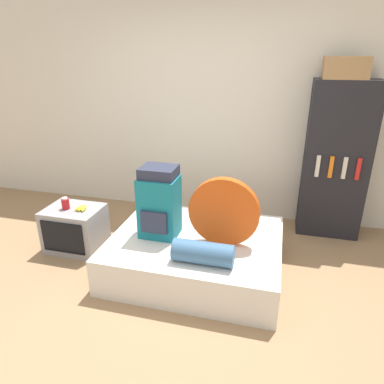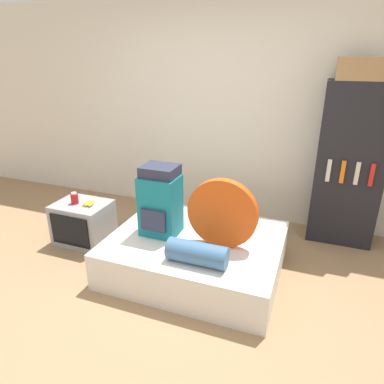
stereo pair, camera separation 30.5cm
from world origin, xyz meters
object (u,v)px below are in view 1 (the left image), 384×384
Objects in this scene: tent_bag at (224,212)px; television at (75,229)px; sleeping_roll at (203,253)px; cardboard_box at (345,68)px; bookshelf at (336,161)px; backpack at (159,203)px; canister at (65,204)px.

tent_bag is 1.67m from television.
cardboard_box is (1.08, 1.51, 1.38)m from sleeping_roll.
sleeping_roll is 1.96m from bookshelf.
television is 1.36× the size of cardboard_box.
sleeping_roll is 1.58m from television.
backpack reaches higher than television.
television is at bearing -157.90° from cardboard_box.
bookshelf is 0.97m from cardboard_box.
sleeping_roll is 1.19× the size of cardboard_box.
bookshelf reaches higher than canister.
canister is at bearing 163.92° from sleeping_roll.
television is at bearing 162.72° from sleeping_roll.
bookshelf reaches higher than television.
tent_bag reaches higher than sleeping_roll.
backpack is 1.10m from television.
bookshelf is (1.14, 1.54, 0.41)m from sleeping_roll.
sleeping_roll is (0.50, -0.37, -0.23)m from backpack.
tent_bag is at bearing -1.82° from backpack.
television is (-1.50, 0.47, -0.22)m from sleeping_roll.
cardboard_box is (2.64, 1.06, 1.31)m from canister.
sleeping_roll is 0.29× the size of bookshelf.
sleeping_roll is at bearing -106.54° from tent_bag.
bookshelf is (1.64, 1.17, 0.18)m from backpack.
television is (-1.00, 0.10, -0.45)m from backpack.
canister reaches higher than sleeping_roll.
television is 4.59× the size of canister.
sleeping_roll is 2.31m from cardboard_box.
sleeping_roll is (-0.10, -0.35, -0.22)m from tent_bag.
television is 2.91m from bookshelf.
canister is (-0.06, -0.02, 0.29)m from television.
bookshelf is at bearing 27.89° from cardboard_box.
tent_bag reaches higher than canister.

